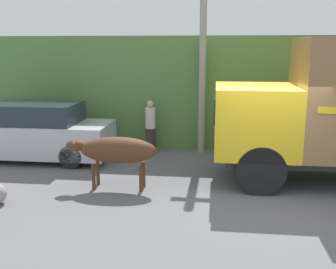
% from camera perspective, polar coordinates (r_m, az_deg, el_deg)
% --- Properties ---
extents(ground_plane, '(60.00, 60.00, 0.00)m').
position_cam_1_polar(ground_plane, '(9.16, 14.15, -9.09)').
color(ground_plane, slate).
extents(hillside_embankment, '(32.00, 6.68, 3.67)m').
position_cam_1_polar(hillside_embankment, '(16.08, 11.17, 7.07)').
color(hillside_embankment, '#568442').
rests_on(hillside_embankment, ground_plane).
extents(building_backdrop, '(6.49, 2.70, 2.60)m').
position_cam_1_polar(building_backdrop, '(14.44, -1.61, 4.61)').
color(building_backdrop, '#B2BCAD').
rests_on(building_backdrop, ground_plane).
extents(brown_cow, '(2.20, 0.63, 1.26)m').
position_cam_1_polar(brown_cow, '(9.38, -7.53, -2.32)').
color(brown_cow, '#512D19').
rests_on(brown_cow, ground_plane).
extents(parked_suv, '(4.67, 1.76, 1.71)m').
position_cam_1_polar(parked_suv, '(12.40, -18.94, 0.28)').
color(parked_suv, silver).
rests_on(parked_suv, ground_plane).
extents(pedestrian_on_hill, '(0.41, 0.41, 1.66)m').
position_cam_1_polar(pedestrian_on_hill, '(12.59, -2.56, 1.58)').
color(pedestrian_on_hill, '#38332D').
rests_on(pedestrian_on_hill, ground_plane).
extents(utility_pole, '(0.90, 0.21, 5.93)m').
position_cam_1_polar(utility_pole, '(12.32, 5.06, 11.46)').
color(utility_pole, '#9E998E').
rests_on(utility_pole, ground_plane).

